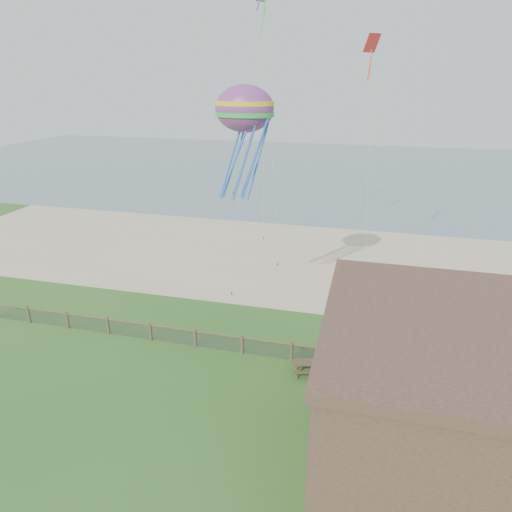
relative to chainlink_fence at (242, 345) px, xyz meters
name	(u,v)px	position (x,y,z in m)	size (l,w,h in m)	color
ground	(208,421)	(0.00, -6.00, -0.55)	(160.00, 160.00, 0.00)	#2E5A1E
sand_beach	(290,258)	(0.00, 16.00, -0.55)	(72.00, 20.00, 0.02)	tan
ocean	(334,170)	(0.00, 60.00, -0.55)	(160.00, 68.00, 0.02)	slate
chainlink_fence	(242,345)	(0.00, 0.00, 0.00)	(36.20, 0.20, 1.25)	brown
motel_deck	(479,395)	(13.00, -1.00, -0.30)	(15.00, 2.00, 0.50)	#4F3C2D
picnic_table	(307,368)	(4.08, -1.00, -0.20)	(1.68, 1.27, 0.71)	#4F3C2D
octopus_kite	(245,141)	(-0.98, 4.43, 11.40)	(3.54, 2.50, 7.30)	red
kite_red	(371,53)	(5.83, 11.47, 16.48)	(1.25, 0.70, 2.49)	red
kite_green	(262,6)	(-2.88, 16.55, 20.16)	(1.15, 0.70, 2.83)	green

